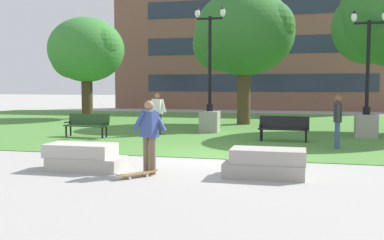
{
  "coord_description": "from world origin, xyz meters",
  "views": [
    {
      "loc": [
        2.45,
        -12.18,
        2.08
      ],
      "look_at": [
        -0.17,
        -1.4,
        1.2
      ],
      "focal_mm": 42.0,
      "sensor_mm": 36.0,
      "label": 1
    }
  ],
  "objects_px": {
    "lamp_post_center": "(210,107)",
    "person_bystander_near_lawn": "(338,119)",
    "person_bystander_far_lawn": "(157,111)",
    "park_bench_near_right": "(87,124)",
    "lamp_post_right": "(366,112)",
    "concrete_block_center": "(84,157)",
    "person_skateboarder": "(149,133)",
    "park_bench_near_left": "(284,127)",
    "skateboard": "(136,174)",
    "concrete_block_left": "(266,163)"
  },
  "relations": [
    {
      "from": "concrete_block_center",
      "to": "park_bench_near_right",
      "type": "xyz_separation_m",
      "value": [
        -3.05,
        6.23,
        0.23
      ]
    },
    {
      "from": "skateboard",
      "to": "concrete_block_center",
      "type": "bearing_deg",
      "value": 160.25
    },
    {
      "from": "concrete_block_center",
      "to": "concrete_block_left",
      "type": "height_order",
      "value": "same"
    },
    {
      "from": "skateboard",
      "to": "lamp_post_center",
      "type": "bearing_deg",
      "value": 91.62
    },
    {
      "from": "concrete_block_center",
      "to": "person_skateboarder",
      "type": "height_order",
      "value": "person_skateboarder"
    },
    {
      "from": "lamp_post_center",
      "to": "person_bystander_near_lawn",
      "type": "bearing_deg",
      "value": -38.6
    },
    {
      "from": "concrete_block_center",
      "to": "person_bystander_far_lawn",
      "type": "distance_m",
      "value": 7.55
    },
    {
      "from": "skateboard",
      "to": "person_bystander_near_lawn",
      "type": "distance_m",
      "value": 7.45
    },
    {
      "from": "person_skateboarder",
      "to": "lamp_post_center",
      "type": "distance_m",
      "value": 9.21
    },
    {
      "from": "lamp_post_center",
      "to": "person_bystander_near_lawn",
      "type": "distance_m",
      "value": 6.38
    },
    {
      "from": "person_skateboarder",
      "to": "park_bench_near_right",
      "type": "relative_size",
      "value": 0.93
    },
    {
      "from": "concrete_block_left",
      "to": "person_bystander_near_lawn",
      "type": "relative_size",
      "value": 1.06
    },
    {
      "from": "skateboard",
      "to": "person_bystander_far_lawn",
      "type": "relative_size",
      "value": 0.53
    },
    {
      "from": "lamp_post_right",
      "to": "park_bench_near_left",
      "type": "bearing_deg",
      "value": -149.49
    },
    {
      "from": "park_bench_near_right",
      "to": "person_bystander_near_lawn",
      "type": "height_order",
      "value": "person_bystander_near_lawn"
    },
    {
      "from": "concrete_block_left",
      "to": "person_bystander_near_lawn",
      "type": "distance_m",
      "value": 5.34
    },
    {
      "from": "person_skateboarder",
      "to": "skateboard",
      "type": "height_order",
      "value": "person_skateboarder"
    },
    {
      "from": "concrete_block_center",
      "to": "person_skateboarder",
      "type": "bearing_deg",
      "value": -2.65
    },
    {
      "from": "lamp_post_center",
      "to": "skateboard",
      "type": "bearing_deg",
      "value": -88.38
    },
    {
      "from": "person_skateboarder",
      "to": "lamp_post_right",
      "type": "xyz_separation_m",
      "value": [
        5.88,
        8.6,
        0.05
      ]
    },
    {
      "from": "concrete_block_left",
      "to": "person_skateboarder",
      "type": "distance_m",
      "value": 2.76
    },
    {
      "from": "concrete_block_left",
      "to": "concrete_block_center",
      "type": "bearing_deg",
      "value": -177.43
    },
    {
      "from": "person_skateboarder",
      "to": "park_bench_near_right",
      "type": "height_order",
      "value": "person_skateboarder"
    },
    {
      "from": "concrete_block_center",
      "to": "lamp_post_right",
      "type": "relative_size",
      "value": 0.39
    },
    {
      "from": "concrete_block_center",
      "to": "person_skateboarder",
      "type": "xyz_separation_m",
      "value": [
        1.71,
        -0.08,
        0.66
      ]
    },
    {
      "from": "lamp_post_center",
      "to": "person_bystander_far_lawn",
      "type": "height_order",
      "value": "lamp_post_center"
    },
    {
      "from": "person_skateboarder",
      "to": "skateboard",
      "type": "xyz_separation_m",
      "value": [
        -0.15,
        -0.48,
        -0.88
      ]
    },
    {
      "from": "skateboard",
      "to": "park_bench_near_left",
      "type": "bearing_deg",
      "value": 67.8
    },
    {
      "from": "park_bench_near_right",
      "to": "lamp_post_right",
      "type": "distance_m",
      "value": 10.89
    },
    {
      "from": "person_bystander_near_lawn",
      "to": "person_bystander_far_lawn",
      "type": "height_order",
      "value": "same"
    },
    {
      "from": "park_bench_near_left",
      "to": "park_bench_near_right",
      "type": "bearing_deg",
      "value": -176.36
    },
    {
      "from": "concrete_block_center",
      "to": "park_bench_near_right",
      "type": "distance_m",
      "value": 6.94
    },
    {
      "from": "person_skateboarder",
      "to": "park_bench_near_left",
      "type": "distance_m",
      "value": 7.36
    },
    {
      "from": "person_skateboarder",
      "to": "lamp_post_center",
      "type": "xyz_separation_m",
      "value": [
        -0.42,
        9.2,
        0.13
      ]
    },
    {
      "from": "skateboard",
      "to": "lamp_post_center",
      "type": "height_order",
      "value": "lamp_post_center"
    },
    {
      "from": "skateboard",
      "to": "lamp_post_right",
      "type": "xyz_separation_m",
      "value": [
        6.03,
        9.08,
        0.93
      ]
    },
    {
      "from": "person_bystander_near_lawn",
      "to": "lamp_post_right",
      "type": "bearing_deg",
      "value": 68.67
    },
    {
      "from": "person_bystander_near_lawn",
      "to": "concrete_block_center",
      "type": "bearing_deg",
      "value": -140.68
    },
    {
      "from": "concrete_block_center",
      "to": "park_bench_near_left",
      "type": "distance_m",
      "value": 8.1
    },
    {
      "from": "park_bench_near_right",
      "to": "person_bystander_far_lawn",
      "type": "bearing_deg",
      "value": 27.16
    },
    {
      "from": "person_bystander_near_lawn",
      "to": "person_bystander_far_lawn",
      "type": "distance_m",
      "value": 7.23
    },
    {
      "from": "skateboard",
      "to": "person_bystander_far_lawn",
      "type": "height_order",
      "value": "person_bystander_far_lawn"
    },
    {
      "from": "park_bench_near_left",
      "to": "skateboard",
      "type": "bearing_deg",
      "value": -112.2
    },
    {
      "from": "person_skateboarder",
      "to": "skateboard",
      "type": "bearing_deg",
      "value": -107.18
    },
    {
      "from": "person_bystander_far_lawn",
      "to": "park_bench_near_right",
      "type": "bearing_deg",
      "value": -152.84
    },
    {
      "from": "person_bystander_near_lawn",
      "to": "park_bench_near_right",
      "type": "bearing_deg",
      "value": 173.35
    },
    {
      "from": "person_skateboarder",
      "to": "skateboard",
      "type": "relative_size",
      "value": 1.87
    },
    {
      "from": "park_bench_near_left",
      "to": "person_bystander_far_lawn",
      "type": "distance_m",
      "value": 5.17
    },
    {
      "from": "concrete_block_left",
      "to": "park_bench_near_right",
      "type": "relative_size",
      "value": 0.99
    },
    {
      "from": "lamp_post_right",
      "to": "lamp_post_center",
      "type": "relative_size",
      "value": 0.91
    }
  ]
}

